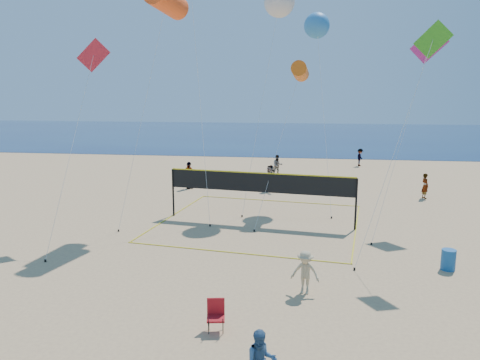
# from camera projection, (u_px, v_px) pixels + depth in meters

# --- Properties ---
(ocean) EXTENTS (140.00, 50.00, 0.03)m
(ocean) POSITION_uv_depth(u_px,v_px,m) (288.00, 135.00, 71.62)
(ocean) COLOR #101D4B
(ocean) RESTS_ON ground
(bystander_b) EXTENTS (1.06, 0.74, 1.50)m
(bystander_b) POSITION_uv_depth(u_px,v_px,m) (305.00, 272.00, 15.72)
(bystander_b) COLOR tan
(bystander_b) RESTS_ON ground
(far_person_0) EXTENTS (1.04, 1.15, 1.89)m
(far_person_0) POSITION_uv_depth(u_px,v_px,m) (189.00, 175.00, 32.45)
(far_person_0) COLOR gray
(far_person_0) RESTS_ON ground
(far_person_1) EXTENTS (1.46, 1.60, 1.78)m
(far_person_1) POSITION_uv_depth(u_px,v_px,m) (270.00, 178.00, 31.78)
(far_person_1) COLOR gray
(far_person_1) RESTS_ON ground
(far_person_2) EXTENTS (0.54, 0.68, 1.61)m
(far_person_2) POSITION_uv_depth(u_px,v_px,m) (425.00, 186.00, 29.56)
(far_person_2) COLOR gray
(far_person_2) RESTS_ON ground
(far_person_3) EXTENTS (0.96, 0.84, 1.66)m
(far_person_3) POSITION_uv_depth(u_px,v_px,m) (278.00, 165.00, 37.45)
(far_person_3) COLOR gray
(far_person_3) RESTS_ON ground
(far_person_4) EXTENTS (0.93, 1.16, 1.57)m
(far_person_4) POSITION_uv_depth(u_px,v_px,m) (360.00, 157.00, 42.15)
(far_person_4) COLOR gray
(far_person_4) RESTS_ON ground
(camp_chair) EXTENTS (0.57, 0.69, 1.04)m
(camp_chair) POSITION_uv_depth(u_px,v_px,m) (216.00, 313.00, 13.32)
(camp_chair) COLOR #A11218
(camp_chair) RESTS_ON ground
(trash_barrel) EXTENTS (0.71, 0.71, 0.80)m
(trash_barrel) POSITION_uv_depth(u_px,v_px,m) (448.00, 260.00, 17.86)
(trash_barrel) COLOR #165393
(trash_barrel) RESTS_ON ground
(volleyball_net) EXTENTS (11.12, 10.99, 2.64)m
(volleyball_net) POSITION_uv_depth(u_px,v_px,m) (260.00, 188.00, 24.00)
(volleyball_net) COLOR black
(volleyball_net) RESTS_ON ground
(kite_0) EXTENTS (2.95, 3.72, 11.75)m
(kite_0) POSITION_uv_depth(u_px,v_px,m) (166.00, 1.00, 22.56)
(kite_0) COLOR #F94E17
(kite_0) RESTS_ON ground
(kite_2) EXTENTS (2.53, 6.76, 8.39)m
(kite_2) POSITION_uv_depth(u_px,v_px,m) (300.00, 71.00, 26.48)
(kite_2) COLOR #D85D11
(kite_2) RESTS_ON ground
(kite_3) EXTENTS (1.55, 5.03, 9.15)m
(kite_3) POSITION_uv_depth(u_px,v_px,m) (91.00, 66.00, 21.61)
(kite_3) COLOR red
(kite_3) RESTS_ON ground
(kite_4) EXTENTS (3.56, 2.66, 9.43)m
(kite_4) POSITION_uv_depth(u_px,v_px,m) (428.00, 55.00, 18.12)
(kite_4) COLOR #35981D
(kite_4) RESTS_ON ground
(kite_5) EXTENTS (4.06, 5.37, 9.94)m
(kite_5) POSITION_uv_depth(u_px,v_px,m) (427.00, 53.00, 23.56)
(kite_5) COLOR #B82579
(kite_5) RESTS_ON ground
(kite_6) EXTENTS (2.57, 4.89, 12.63)m
(kite_6) POSITION_uv_depth(u_px,v_px,m) (279.00, 2.00, 26.74)
(kite_6) COLOR silver
(kite_6) RESTS_ON ground
(kite_7) EXTENTS (1.84, 6.21, 11.40)m
(kite_7) POSITION_uv_depth(u_px,v_px,m) (317.00, 26.00, 28.38)
(kite_7) COLOR #2C79C3
(kite_7) RESTS_ON ground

